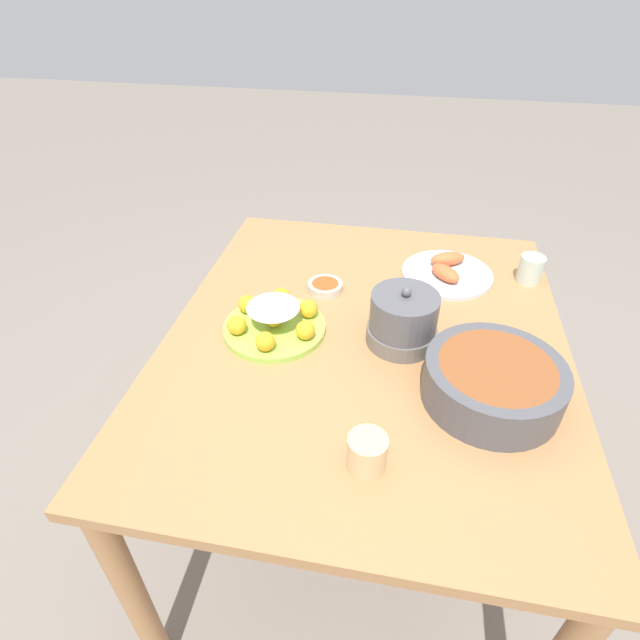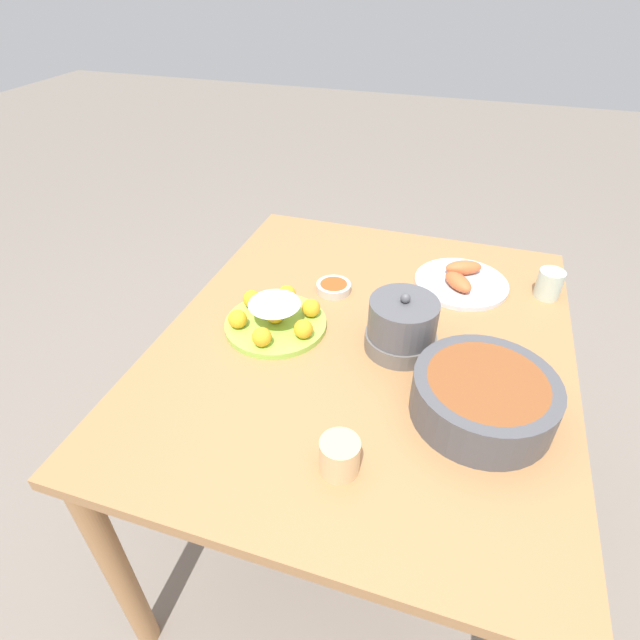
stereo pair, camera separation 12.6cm
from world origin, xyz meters
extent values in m
plane|color=slate|center=(0.00, 0.00, 0.00)|extent=(12.00, 12.00, 0.00)
cylinder|color=#A87547|center=(-0.56, -0.46, 0.37)|extent=(0.06, 0.06, 0.75)
cylinder|color=#A87547|center=(0.56, -0.46, 0.37)|extent=(0.06, 0.06, 0.75)
cylinder|color=#A87547|center=(-0.56, 0.46, 0.37)|extent=(0.06, 0.06, 0.75)
cube|color=#A87547|center=(0.00, 0.00, 0.76)|extent=(1.21, 1.01, 0.03)
cylinder|color=#99CC4C|center=(0.02, -0.24, 0.79)|extent=(0.27, 0.27, 0.02)
sphere|color=#F4A823|center=(0.12, -0.23, 0.82)|extent=(0.05, 0.05, 0.05)
sphere|color=#F4A823|center=(0.06, -0.15, 0.82)|extent=(0.05, 0.05, 0.05)
sphere|color=#F4A823|center=(-0.03, -0.16, 0.82)|extent=(0.05, 0.05, 0.05)
sphere|color=#F4A823|center=(-0.07, -0.24, 0.82)|extent=(0.05, 0.05, 0.05)
sphere|color=#F4A823|center=(-0.02, -0.32, 0.82)|extent=(0.05, 0.05, 0.05)
sphere|color=#F4A823|center=(0.07, -0.32, 0.82)|extent=(0.05, 0.05, 0.05)
ellipsoid|color=white|center=(0.02, -0.24, 0.85)|extent=(0.14, 0.14, 0.02)
sphere|color=#F4A823|center=(0.02, -0.24, 0.82)|extent=(0.05, 0.05, 0.05)
cylinder|color=#4C4C51|center=(0.17, 0.29, 0.83)|extent=(0.30, 0.30, 0.10)
cylinder|color=brown|center=(0.17, 0.29, 0.87)|extent=(0.25, 0.25, 0.01)
cylinder|color=beige|center=(-0.18, -0.14, 0.79)|extent=(0.10, 0.10, 0.02)
cylinder|color=#9E4C1E|center=(-0.18, -0.14, 0.80)|extent=(0.08, 0.08, 0.01)
cylinder|color=silver|center=(-0.33, 0.21, 0.78)|extent=(0.27, 0.27, 0.01)
ellipsoid|color=#E06033|center=(-0.29, 0.20, 0.81)|extent=(0.11, 0.11, 0.04)
ellipsoid|color=#E06033|center=(-0.37, 0.21, 0.81)|extent=(0.09, 0.12, 0.04)
cylinder|color=#DBB27F|center=(0.40, 0.05, 0.81)|extent=(0.08, 0.08, 0.07)
cylinder|color=beige|center=(-0.34, 0.44, 0.82)|extent=(0.07, 0.07, 0.08)
cylinder|color=#66605B|center=(0.01, 0.09, 0.80)|extent=(0.18, 0.18, 0.04)
cylinder|color=#515156|center=(0.01, 0.09, 0.87)|extent=(0.17, 0.17, 0.09)
sphere|color=#515156|center=(0.01, 0.09, 0.93)|extent=(0.02, 0.02, 0.02)
camera|label=1|loc=(1.00, 0.07, 1.58)|focal=28.00mm
camera|label=2|loc=(0.97, 0.19, 1.58)|focal=28.00mm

